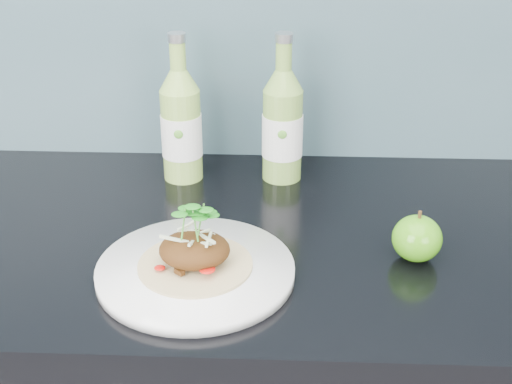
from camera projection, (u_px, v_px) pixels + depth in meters
dinner_plate at (196, 271)px, 0.97m from camera, size 0.30×0.30×0.02m
pork_taco at (194, 248)px, 0.95m from camera, size 0.16×0.16×0.10m
green_apple at (417, 238)px, 1.00m from camera, size 0.09×0.09×0.08m
cider_bottle_left at (181, 125)px, 1.21m from camera, size 0.08×0.08×0.26m
cider_bottle_right at (283, 125)px, 1.21m from camera, size 0.09×0.09×0.26m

